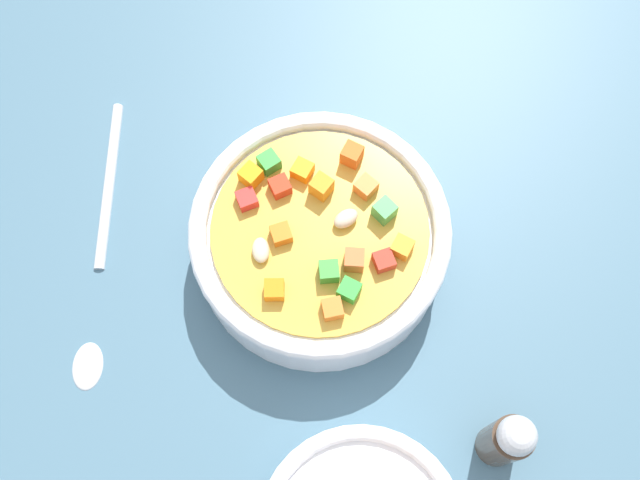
% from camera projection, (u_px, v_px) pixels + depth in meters
% --- Properties ---
extents(ground_plane, '(1.40, 1.40, 0.02)m').
position_uv_depth(ground_plane, '(320.00, 256.00, 0.61)').
color(ground_plane, '#42667A').
extents(soup_bowl_main, '(0.19, 0.19, 0.06)m').
position_uv_depth(soup_bowl_main, '(320.00, 239.00, 0.57)').
color(soup_bowl_main, white).
rests_on(soup_bowl_main, ground_plane).
extents(spoon, '(0.17, 0.18, 0.01)m').
position_uv_depth(spoon, '(101.00, 245.00, 0.59)').
color(spoon, silver).
rests_on(spoon, ground_plane).
extents(pepper_shaker, '(0.03, 0.03, 0.08)m').
position_uv_depth(pepper_shaker, '(507.00, 440.00, 0.51)').
color(pepper_shaker, '#4C3828').
rests_on(pepper_shaker, ground_plane).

